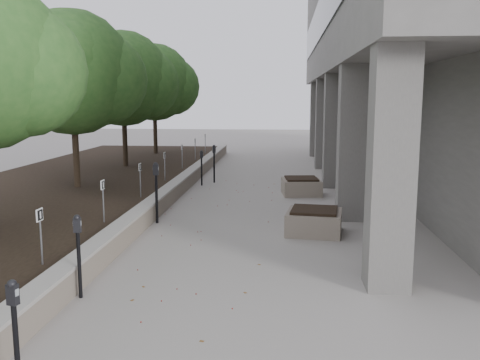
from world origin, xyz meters
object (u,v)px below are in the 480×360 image
(parking_meter_5, at_px, (214,164))
(parking_meter_2, at_px, (79,257))
(crabapple_tree_5, at_px, (154,99))
(parking_meter_3, at_px, (156,193))
(crabapple_tree_3, at_px, (73,99))
(parking_meter_4, at_px, (202,168))
(planter_front, at_px, (314,221))
(crabapple_tree_4, at_px, (123,99))
(planter_back, at_px, (301,186))
(parking_meter_1, at_px, (16,339))

(parking_meter_5, bearing_deg, parking_meter_2, -107.07)
(crabapple_tree_5, bearing_deg, parking_meter_3, -75.83)
(crabapple_tree_3, relative_size, parking_meter_4, 4.22)
(crabapple_tree_3, xyz_separation_m, planter_front, (7.19, -3.53, -2.83))
(crabapple_tree_4, bearing_deg, crabapple_tree_3, -90.00)
(crabapple_tree_3, bearing_deg, parking_meter_2, -67.62)
(crabapple_tree_4, xyz_separation_m, parking_meter_4, (3.48, -2.10, -2.48))
(crabapple_tree_5, xyz_separation_m, parking_meter_3, (3.25, -12.87, -2.34))
(parking_meter_2, relative_size, planter_front, 1.09)
(parking_meter_3, bearing_deg, planter_back, 46.92)
(parking_meter_3, xyz_separation_m, parking_meter_4, (0.23, 5.77, -0.14))
(crabapple_tree_4, relative_size, crabapple_tree_5, 1.00)
(parking_meter_3, xyz_separation_m, parking_meter_5, (0.60, 6.46, -0.07))
(crabapple_tree_4, height_order, parking_meter_1, crabapple_tree_4)
(crabapple_tree_4, bearing_deg, crabapple_tree_5, 90.00)
(crabapple_tree_5, distance_m, planter_front, 15.58)
(crabapple_tree_3, xyz_separation_m, crabapple_tree_5, (0.00, 10.00, 0.00))
(parking_meter_1, bearing_deg, planter_back, 87.85)
(parking_meter_5, bearing_deg, planter_back, -48.57)
(crabapple_tree_5, xyz_separation_m, planter_back, (7.04, -8.61, -2.84))
(parking_meter_5, xyz_separation_m, planter_back, (3.19, -2.19, -0.43))
(crabapple_tree_4, height_order, parking_meter_4, crabapple_tree_4)
(crabapple_tree_5, height_order, planter_front, crabapple_tree_5)
(crabapple_tree_3, height_order, planter_front, crabapple_tree_3)
(parking_meter_4, distance_m, planter_front, 7.43)
(parking_meter_5, distance_m, planter_back, 3.90)
(parking_meter_3, relative_size, parking_meter_4, 1.22)
(crabapple_tree_5, bearing_deg, parking_meter_4, -63.89)
(parking_meter_3, bearing_deg, parking_meter_4, 86.27)
(crabapple_tree_5, bearing_deg, parking_meter_2, -79.70)
(parking_meter_1, bearing_deg, planter_front, 77.22)
(crabapple_tree_4, bearing_deg, parking_meter_2, -75.85)
(parking_meter_4, bearing_deg, parking_meter_1, -100.85)
(crabapple_tree_4, xyz_separation_m, planter_front, (7.19, -8.53, -2.83))
(crabapple_tree_4, distance_m, parking_meter_1, 16.26)
(parking_meter_5, xyz_separation_m, planter_front, (3.34, -7.11, -0.42))
(parking_meter_5, height_order, planter_back, parking_meter_5)
(crabapple_tree_4, distance_m, parking_meter_5, 4.75)
(parking_meter_1, relative_size, parking_meter_3, 0.84)
(crabapple_tree_5, distance_m, parking_meter_5, 7.86)
(parking_meter_2, bearing_deg, crabapple_tree_4, 91.56)
(crabapple_tree_5, bearing_deg, crabapple_tree_3, -90.00)
(parking_meter_3, bearing_deg, crabapple_tree_3, 137.06)
(crabapple_tree_5, height_order, parking_meter_3, crabapple_tree_5)
(parking_meter_2, relative_size, parking_meter_4, 1.06)
(crabapple_tree_5, bearing_deg, planter_front, -62.02)
(parking_meter_5, relative_size, planter_back, 1.17)
(crabapple_tree_5, relative_size, planter_back, 4.46)
(parking_meter_1, relative_size, planter_front, 1.05)
(crabapple_tree_3, xyz_separation_m, parking_meter_4, (3.48, 2.90, -2.48))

